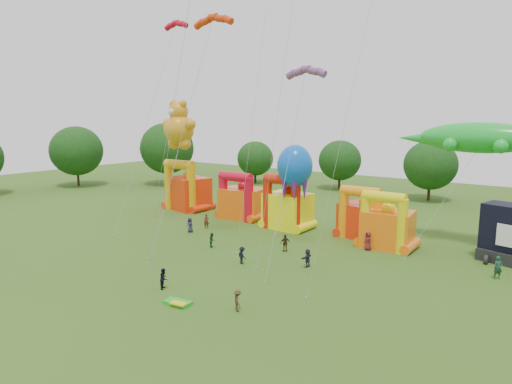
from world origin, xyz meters
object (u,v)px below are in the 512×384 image
Objects in this scene: octopus_kite at (294,172)px; spectator_0 at (190,225)px; gecko_kite at (454,182)px; spectator_4 at (285,243)px; teddy_bear_kite at (173,166)px; bouncy_castle_0 at (187,190)px; bouncy_castle_2 at (287,208)px.

octopus_kite is 13.48m from spectator_0.
gecko_kite is 17.62m from spectator_4.
teddy_bear_kite is 8.81× the size of spectator_4.
spectator_0 is 13.07m from spectator_4.
bouncy_castle_0 is 1.10× the size of bouncy_castle_2.
teddy_bear_kite is at bearing -171.02° from gecko_kite.
spectator_0 is at bearing -134.01° from bouncy_castle_2.
gecko_kite reaches higher than octopus_kite.
octopus_kite is 5.80× the size of spectator_4.
octopus_kite is (17.17, 2.42, 0.15)m from teddy_bear_kite.
gecko_kite reaches higher than bouncy_castle_0.
octopus_kite is at bearing 33.15° from spectator_0.
spectator_0 is at bearing -158.74° from gecko_kite.
teddy_bear_kite reaches higher than octopus_kite.
teddy_bear_kite is at bearing 143.50° from spectator_0.
octopus_kite is at bearing -170.03° from gecko_kite.
bouncy_castle_0 is at bearing 132.05° from spectator_0.
bouncy_castle_0 is at bearing 115.13° from teddy_bear_kite.
octopus_kite is at bearing 8.02° from teddy_bear_kite.
gecko_kite is (18.16, 1.90, 4.42)m from bouncy_castle_2.
bouncy_castle_2 is 3.75× the size of spectator_4.
bouncy_castle_2 is 16.53m from teddy_bear_kite.
bouncy_castle_2 is 0.44× the size of gecko_kite.
gecko_kite is 8.74× the size of spectator_0.
bouncy_castle_2 is 9.81m from spectator_4.
spectator_4 is (22.79, -9.34, -1.86)m from bouncy_castle_0.
spectator_0 is at bearing -142.85° from octopus_kite.
octopus_kite is (-16.57, -2.91, 0.06)m from gecko_kite.
bouncy_castle_0 is 0.71× the size of octopus_kite.
teddy_bear_kite is at bearing -58.65° from spectator_4.
spectator_0 is at bearing -43.95° from bouncy_castle_0.
octopus_kite reaches higher than spectator_4.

